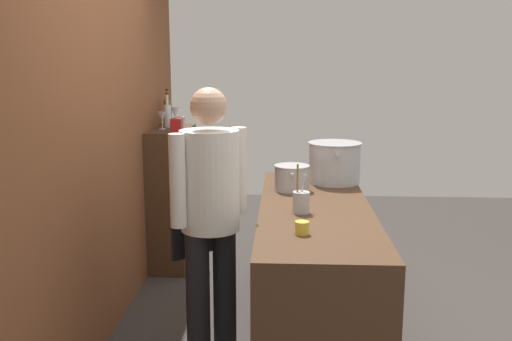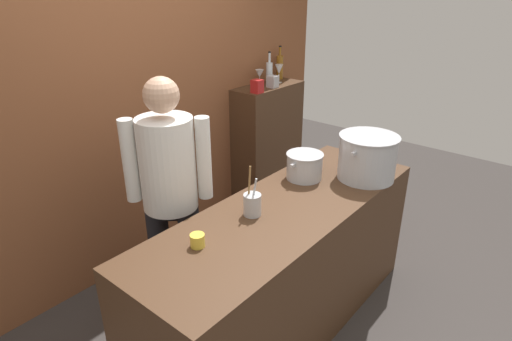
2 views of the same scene
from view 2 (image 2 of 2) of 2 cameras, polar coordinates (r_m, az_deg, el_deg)
ground_plane at (r=3.13m, az=3.39°, el=-19.44°), size 8.00×8.00×0.00m
brick_back_panel at (r=3.34m, az=-16.02°, el=11.96°), size 4.40×0.10×3.00m
prep_counter at (r=2.84m, az=3.62°, el=-12.85°), size 2.13×0.70×0.90m
bar_cabinet at (r=4.34m, az=1.54°, el=3.34°), size 0.76×0.32×1.23m
chef at (r=2.72m, az=-11.38°, el=-2.31°), size 0.44×0.44×1.66m
stockpot_large at (r=2.99m, az=14.57°, el=1.73°), size 0.46×0.40×0.31m
stockpot_small at (r=2.93m, az=6.45°, el=0.60°), size 0.32×0.25×0.18m
utensil_crock at (r=2.48m, az=-0.50°, el=-4.48°), size 0.10×0.10×0.30m
butter_jar at (r=2.24m, az=-7.78°, el=-9.19°), size 0.08×0.08×0.07m
wine_bottle_clear at (r=4.21m, az=1.78°, el=12.92°), size 0.06×0.06×0.30m
wine_bottle_amber at (r=4.42m, az=3.17°, el=13.62°), size 0.07×0.07×0.33m
wine_glass_wide at (r=4.25m, az=3.07°, el=13.21°), size 0.08×0.08×0.18m
wine_glass_short at (r=4.13m, az=0.47°, el=12.66°), size 0.08×0.08×0.15m
spice_tin_silver at (r=4.07m, az=2.23°, el=11.72°), size 0.09×0.09×0.11m
spice_tin_red at (r=3.86m, az=0.16°, el=11.12°), size 0.09×0.09×0.12m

